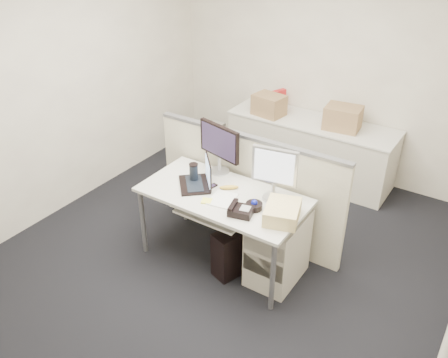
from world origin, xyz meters
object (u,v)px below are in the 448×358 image
Objects in this scene: desk at (223,200)px; monitor_main at (219,149)px; laptop at (194,173)px; desk_phone at (241,211)px.

monitor_main is (-0.25, 0.32, 0.31)m from desk.
monitor_main is at bearing 129.65° from laptop.
desk is 0.36m from desk_phone.
desk is 3.07× the size of monitor_main.
desk is at bearing 135.26° from desk_phone.
desk is 0.51m from monitor_main.
laptop is at bearing -176.19° from desk.
desk_phone is at bearing -28.84° from monitor_main.
laptop is 1.79× the size of desk_phone.
laptop reaches higher than desk_phone.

